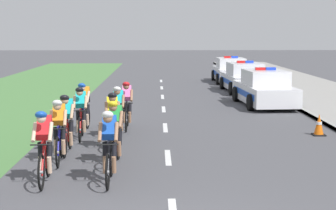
% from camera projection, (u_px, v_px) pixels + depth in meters
% --- Properties ---
extents(kerb_edge, '(0.16, 60.00, 0.13)m').
position_uv_depth(kerb_edge, '(295.00, 106.00, 21.13)').
color(kerb_edge, '#9E9E99').
rests_on(kerb_edge, ground).
extents(lane_markings_centre, '(0.14, 29.60, 0.01)m').
position_uv_depth(lane_markings_centre, '(164.00, 117.00, 18.75)').
color(lane_markings_centre, white).
rests_on(lane_markings_centre, ground).
extents(cyclist_lead, '(0.44, 1.72, 1.56)m').
position_uv_depth(cyclist_lead, '(44.00, 145.00, 10.51)').
color(cyclist_lead, black).
rests_on(cyclist_lead, ground).
extents(cyclist_second, '(0.42, 1.72, 1.56)m').
position_uv_depth(cyclist_second, '(109.00, 145.00, 10.53)').
color(cyclist_second, black).
rests_on(cyclist_second, ground).
extents(cyclist_third, '(0.45, 1.72, 1.56)m').
position_uv_depth(cyclist_third, '(59.00, 130.00, 12.16)').
color(cyclist_third, black).
rests_on(cyclist_third, ground).
extents(cyclist_fourth, '(0.44, 1.72, 1.56)m').
position_uv_depth(cyclist_fourth, '(115.00, 131.00, 11.99)').
color(cyclist_fourth, black).
rests_on(cyclist_fourth, ground).
extents(cyclist_fifth, '(0.42, 1.72, 1.56)m').
position_uv_depth(cyclist_fifth, '(67.00, 123.00, 13.11)').
color(cyclist_fifth, black).
rests_on(cyclist_fifth, ground).
extents(cyclist_sixth, '(0.45, 1.72, 1.56)m').
position_uv_depth(cyclist_sixth, '(113.00, 120.00, 13.59)').
color(cyclist_sixth, black).
rests_on(cyclist_sixth, ground).
extents(cyclist_seventh, '(0.44, 1.72, 1.56)m').
position_uv_depth(cyclist_seventh, '(81.00, 112.00, 14.85)').
color(cyclist_seventh, black).
rests_on(cyclist_seventh, ground).
extents(cyclist_eighth, '(0.42, 1.72, 1.56)m').
position_uv_depth(cyclist_eighth, '(118.00, 111.00, 15.04)').
color(cyclist_eighth, black).
rests_on(cyclist_eighth, ground).
extents(cyclist_ninth, '(0.43, 1.72, 1.56)m').
position_uv_depth(cyclist_ninth, '(84.00, 106.00, 15.99)').
color(cyclist_ninth, black).
rests_on(cyclist_ninth, ground).
extents(cyclist_tenth, '(0.42, 1.72, 1.56)m').
position_uv_depth(cyclist_tenth, '(127.00, 104.00, 16.42)').
color(cyclist_tenth, black).
rests_on(cyclist_tenth, ground).
extents(police_car_nearest, '(2.20, 4.50, 1.59)m').
position_uv_depth(police_car_nearest, '(264.00, 89.00, 21.70)').
color(police_car_nearest, white).
rests_on(police_car_nearest, ground).
extents(police_car_second, '(2.14, 4.47, 1.59)m').
position_uv_depth(police_car_second, '(244.00, 79.00, 26.65)').
color(police_car_second, silver).
rests_on(police_car_second, ground).
extents(police_car_third, '(2.03, 4.42, 1.59)m').
position_uv_depth(police_car_third, '(231.00, 71.00, 31.62)').
color(police_car_third, white).
rests_on(police_car_third, ground).
extents(traffic_cone_near, '(0.36, 0.36, 0.64)m').
position_uv_depth(traffic_cone_near, '(319.00, 125.00, 15.48)').
color(traffic_cone_near, black).
rests_on(traffic_cone_near, ground).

